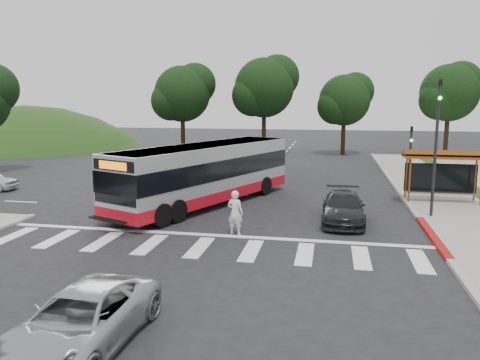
% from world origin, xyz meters
% --- Properties ---
extents(ground, '(140.00, 140.00, 0.00)m').
position_xyz_m(ground, '(0.00, 0.00, 0.00)').
color(ground, black).
rests_on(ground, ground).
extents(sidewalk_east, '(4.00, 40.00, 0.12)m').
position_xyz_m(sidewalk_east, '(11.00, 8.00, 0.06)').
color(sidewalk_east, gray).
rests_on(sidewalk_east, ground).
extents(curb_east, '(0.30, 40.00, 0.15)m').
position_xyz_m(curb_east, '(9.00, 8.00, 0.07)').
color(curb_east, '#9E9991').
rests_on(curb_east, ground).
extents(curb_east_red, '(0.32, 6.00, 0.15)m').
position_xyz_m(curb_east_red, '(9.00, -2.00, 0.08)').
color(curb_east_red, maroon).
rests_on(curb_east_red, ground).
extents(hillside_nw, '(44.00, 44.00, 10.00)m').
position_xyz_m(hillside_nw, '(-32.00, 30.00, 0.00)').
color(hillside_nw, '#193B12').
rests_on(hillside_nw, ground).
extents(crosswalk_ladder, '(18.00, 2.60, 0.01)m').
position_xyz_m(crosswalk_ladder, '(0.00, -5.00, 0.01)').
color(crosswalk_ladder, silver).
rests_on(crosswalk_ladder, ground).
extents(bus_shelter, '(4.20, 1.60, 2.86)m').
position_xyz_m(bus_shelter, '(10.80, 5.10, 2.35)').
color(bus_shelter, brown).
rests_on(bus_shelter, sidewalk_east).
extents(traffic_signal_ne_tall, '(0.18, 0.37, 6.50)m').
position_xyz_m(traffic_signal_ne_tall, '(9.60, 1.49, 3.88)').
color(traffic_signal_ne_tall, black).
rests_on(traffic_signal_ne_tall, ground).
extents(traffic_signal_ne_short, '(0.18, 0.37, 4.00)m').
position_xyz_m(traffic_signal_ne_short, '(9.60, 8.49, 2.48)').
color(traffic_signal_ne_short, black).
rests_on(traffic_signal_ne_short, ground).
extents(tree_ne_a, '(6.16, 5.74, 9.30)m').
position_xyz_m(tree_ne_a, '(16.08, 28.06, 6.39)').
color(tree_ne_a, black).
rests_on(tree_ne_a, parking_lot).
extents(tree_north_a, '(6.60, 6.15, 10.17)m').
position_xyz_m(tree_north_a, '(-1.92, 26.07, 6.92)').
color(tree_north_a, black).
rests_on(tree_north_a, ground).
extents(tree_north_b, '(5.72, 5.33, 8.43)m').
position_xyz_m(tree_north_b, '(6.07, 28.06, 5.66)').
color(tree_north_b, black).
rests_on(tree_north_b, ground).
extents(tree_north_c, '(6.16, 5.74, 9.30)m').
position_xyz_m(tree_north_c, '(-9.92, 24.06, 6.29)').
color(tree_north_c, black).
rests_on(tree_north_c, ground).
extents(transit_bus, '(7.41, 12.57, 3.23)m').
position_xyz_m(transit_bus, '(-1.73, 2.34, 1.62)').
color(transit_bus, '#A7AAAC').
rests_on(transit_bus, ground).
extents(pedestrian, '(0.77, 0.59, 1.88)m').
position_xyz_m(pedestrian, '(0.98, -2.99, 0.94)').
color(pedestrian, white).
rests_on(pedestrian, ground).
extents(dark_sedan, '(1.93, 4.69, 1.36)m').
position_xyz_m(dark_sedan, '(5.45, 0.00, 0.68)').
color(dark_sedan, black).
rests_on(dark_sedan, ground).
extents(silver_suv_south, '(2.35, 4.80, 1.31)m').
position_xyz_m(silver_suv_south, '(-0.59, -12.57, 0.66)').
color(silver_suv_south, '#AAACAF').
rests_on(silver_suv_south, ground).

